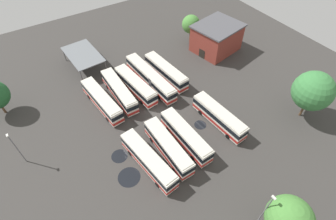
# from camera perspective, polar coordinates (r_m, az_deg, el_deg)

# --- Properties ---
(ground_plane) EXTENTS (97.15, 97.15, 0.00)m
(ground_plane) POSITION_cam_1_polar(r_m,az_deg,el_deg) (51.20, -2.04, -0.99)
(ground_plane) COLOR #383533
(bus_row0_slot0) EXTENTS (12.08, 3.42, 3.44)m
(bus_row0_slot0) POSITION_cam_1_polar(r_m,az_deg,el_deg) (49.32, 11.12, -1.41)
(bus_row0_slot0) COLOR silver
(bus_row0_slot0) RESTS_ON ground_plane
(bus_row0_slot2) EXTENTS (12.06, 2.87, 3.44)m
(bus_row0_slot2) POSITION_cam_1_polar(r_m,az_deg,el_deg) (45.67, 3.90, -5.67)
(bus_row0_slot2) COLOR silver
(bus_row0_slot2) RESTS_ON ground_plane
(bus_row0_slot3) EXTENTS (11.85, 2.61, 3.44)m
(bus_row0_slot3) POSITION_cam_1_polar(r_m,az_deg,el_deg) (44.19, 0.05, -8.11)
(bus_row0_slot3) COLOR silver
(bus_row0_slot3) RESTS_ON ground_plane
(bus_row0_slot4) EXTENTS (12.48, 4.00, 3.44)m
(bus_row0_slot4) POSITION_cam_1_polar(r_m,az_deg,el_deg) (42.91, -4.32, -10.89)
(bus_row0_slot4) COLOR silver
(bus_row0_slot4) RESTS_ON ground_plane
(bus_row1_slot0) EXTENTS (12.87, 3.61, 3.44)m
(bus_row1_slot0) POSITION_cam_1_polar(r_m,az_deg,el_deg) (58.03, -0.49, 8.47)
(bus_row1_slot0) COLOR silver
(bus_row1_slot0) RESTS_ON ground_plane
(bus_row1_slot1) EXTENTS (16.10, 3.52, 3.44)m
(bus_row1_slot1) POSITION_cam_1_polar(r_m,az_deg,el_deg) (56.49, -3.89, 7.08)
(bus_row1_slot1) COLOR silver
(bus_row1_slot1) RESTS_ON ground_plane
(bus_row1_slot2) EXTENTS (12.47, 3.78, 3.44)m
(bus_row1_slot2) POSITION_cam_1_polar(r_m,az_deg,el_deg) (54.95, -7.14, 5.40)
(bus_row1_slot2) COLOR silver
(bus_row1_slot2) RESTS_ON ground_plane
(bus_row1_slot3) EXTENTS (12.63, 2.63, 3.44)m
(bus_row1_slot3) POSITION_cam_1_polar(r_m,az_deg,el_deg) (54.17, -10.66, 4.12)
(bus_row1_slot3) COLOR silver
(bus_row1_slot3) RESTS_ON ground_plane
(bus_row1_slot4) EXTENTS (12.71, 3.69, 3.44)m
(bus_row1_slot4) POSITION_cam_1_polar(r_m,az_deg,el_deg) (52.91, -14.30, 2.04)
(bus_row1_slot4) COLOR silver
(bus_row1_slot4) RESTS_ON ground_plane
(depot_building) EXTENTS (10.98, 12.27, 6.75)m
(depot_building) POSITION_cam_1_polar(r_m,az_deg,el_deg) (67.28, 10.59, 15.33)
(depot_building) COLOR maroon
(depot_building) RESTS_ON ground_plane
(maintenance_shelter) EXTENTS (11.17, 7.07, 3.60)m
(maintenance_shelter) POSITION_cam_1_polar(r_m,az_deg,el_deg) (63.33, -18.18, 11.49)
(maintenance_shelter) COLOR slate
(maintenance_shelter) RESTS_ON ground_plane
(lamp_post_by_building) EXTENTS (0.56, 0.28, 9.18)m
(lamp_post_by_building) POSITION_cam_1_polar(r_m,az_deg,el_deg) (37.70, 20.36, -20.11)
(lamp_post_by_building) COLOR slate
(lamp_post_by_building) RESTS_ON ground_plane
(lamp_post_near_entrance) EXTENTS (0.56, 0.28, 7.30)m
(lamp_post_near_entrance) POSITION_cam_1_polar(r_m,az_deg,el_deg) (47.86, -30.34, -7.11)
(lamp_post_near_entrance) COLOR slate
(lamp_post_near_entrance) RESTS_ON ground_plane
(tree_northeast) EXTENTS (7.26, 7.26, 10.08)m
(tree_northeast) POSITION_cam_1_polar(r_m,az_deg,el_deg) (53.22, 29.21, 3.68)
(tree_northeast) COLOR brown
(tree_northeast) RESTS_ON ground_plane
(tree_east_edge) EXTENTS (4.57, 4.57, 7.31)m
(tree_east_edge) POSITION_cam_1_polar(r_m,az_deg,el_deg) (68.73, 5.08, 18.23)
(tree_east_edge) COLOR brown
(tree_east_edge) RESTS_ON ground_plane
(tree_south_edge) EXTENTS (5.96, 5.96, 8.36)m
(tree_south_edge) POSITION_cam_1_polar(r_m,az_deg,el_deg) (38.00, 25.04, -20.86)
(tree_south_edge) COLOR brown
(tree_south_edge) RESTS_ON ground_plane
(puddle_between_rows) EXTENTS (1.62, 1.62, 0.01)m
(puddle_between_rows) POSITION_cam_1_polar(r_m,az_deg,el_deg) (56.94, 3.76, 5.05)
(puddle_between_rows) COLOR black
(puddle_between_rows) RESTS_ON ground_plane
(puddle_front_lane) EXTENTS (2.30, 2.30, 0.01)m
(puddle_front_lane) POSITION_cam_1_polar(r_m,az_deg,el_deg) (49.82, 7.10, -3.26)
(puddle_front_lane) COLOR black
(puddle_front_lane) RESTS_ON ground_plane
(puddle_back_corner) EXTENTS (2.83, 2.83, 0.01)m
(puddle_back_corner) POSITION_cam_1_polar(r_m,az_deg,el_deg) (46.11, -10.59, -9.91)
(puddle_back_corner) COLOR black
(puddle_back_corner) RESTS_ON ground_plane
(puddle_centre_drain) EXTENTS (3.68, 3.68, 0.01)m
(puddle_centre_drain) POSITION_cam_1_polar(r_m,az_deg,el_deg) (43.78, -8.51, -14.36)
(puddle_centre_drain) COLOR black
(puddle_centre_drain) RESTS_ON ground_plane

